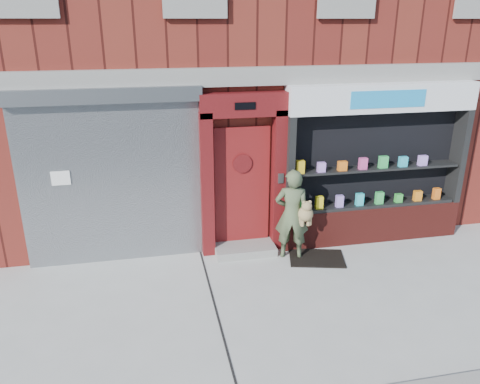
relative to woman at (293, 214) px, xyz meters
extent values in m
plane|color=#9E9E99|center=(-0.05, -1.41, -0.83)|extent=(80.00, 80.00, 0.00)
cube|color=maroon|center=(-0.05, 4.59, 3.17)|extent=(12.00, 8.00, 8.00)
cube|color=gray|center=(-0.05, 0.51, 2.32)|extent=(12.00, 0.16, 0.30)
cube|color=gray|center=(-3.05, 0.53, 0.57)|extent=(3.00, 0.10, 2.80)
cube|color=slate|center=(-3.05, 0.47, 2.09)|extent=(3.10, 0.30, 0.24)
cube|color=white|center=(-3.85, 0.47, 0.77)|extent=(0.30, 0.01, 0.24)
cube|color=#4B0C0F|center=(-1.45, 0.45, 0.47)|extent=(0.22, 0.28, 2.60)
cube|color=#4B0C0F|center=(-0.15, 0.45, 0.47)|extent=(0.22, 0.28, 2.60)
cube|color=#4B0C0F|center=(-0.80, 0.45, 1.87)|extent=(1.50, 0.28, 0.40)
cube|color=black|center=(-0.80, 0.30, 1.87)|extent=(0.35, 0.01, 0.12)
cube|color=maroon|center=(-0.80, 0.56, 0.37)|extent=(1.00, 0.06, 2.20)
cylinder|color=black|center=(-0.80, 0.52, 0.82)|extent=(0.28, 0.02, 0.28)
cylinder|color=#4B0C0F|center=(-0.80, 0.51, 0.82)|extent=(0.34, 0.02, 0.34)
cube|color=gray|center=(-0.80, 0.29, -0.75)|extent=(1.10, 0.55, 0.15)
cube|color=slate|center=(-0.15, 0.30, 0.57)|extent=(0.10, 0.02, 0.18)
cube|color=maroon|center=(1.70, 0.39, -0.48)|extent=(3.50, 0.40, 0.70)
cube|color=black|center=(0.01, 0.39, 0.77)|extent=(0.12, 0.40, 1.80)
cube|color=black|center=(3.39, 0.39, 0.77)|extent=(0.12, 0.40, 1.80)
cube|color=black|center=(1.70, 0.58, 0.77)|extent=(3.30, 0.03, 1.80)
cube|color=black|center=(1.70, 0.39, -0.10)|extent=(3.20, 0.36, 0.06)
cube|color=black|center=(1.70, 0.39, 0.62)|extent=(3.20, 0.36, 0.04)
cube|color=white|center=(1.70, 0.39, 1.92)|extent=(3.50, 0.40, 0.50)
cube|color=#197FBF|center=(1.70, 0.19, 1.92)|extent=(1.40, 0.01, 0.30)
cube|color=green|center=(0.20, 0.31, 0.05)|extent=(0.15, 0.09, 0.23)
cube|color=yellow|center=(0.60, 0.31, 0.05)|extent=(0.14, 0.09, 0.24)
cube|color=#9F7CE0|center=(1.00, 0.31, 0.05)|extent=(0.13, 0.09, 0.23)
cube|color=#28BFCC|center=(1.40, 0.31, 0.05)|extent=(0.14, 0.09, 0.23)
cube|color=green|center=(1.80, 0.31, 0.05)|extent=(0.14, 0.09, 0.23)
cube|color=green|center=(2.20, 0.31, 0.01)|extent=(0.13, 0.09, 0.16)
cube|color=orange|center=(2.60, 0.31, 0.03)|extent=(0.15, 0.09, 0.20)
cube|color=orange|center=(3.00, 0.31, 0.04)|extent=(0.13, 0.09, 0.22)
cube|color=yellow|center=(0.20, 0.31, 0.76)|extent=(0.15, 0.09, 0.23)
cube|color=#BE85F1|center=(0.60, 0.31, 0.73)|extent=(0.14, 0.09, 0.17)
cube|color=orange|center=(1.00, 0.31, 0.73)|extent=(0.16, 0.09, 0.17)
cube|color=#D3468F|center=(1.40, 0.31, 0.75)|extent=(0.14, 0.09, 0.21)
cube|color=green|center=(1.80, 0.31, 0.75)|extent=(0.16, 0.09, 0.22)
cube|color=#29B3D1|center=(2.20, 0.31, 0.74)|extent=(0.15, 0.09, 0.19)
cube|color=#BA88F6|center=(2.60, 0.31, 0.74)|extent=(0.16, 0.09, 0.19)
imported|color=#465437|center=(-0.01, 0.01, 0.00)|extent=(0.69, 0.55, 1.65)
sphere|color=olive|center=(0.20, -0.10, 0.03)|extent=(0.27, 0.27, 0.27)
sphere|color=olive|center=(0.20, -0.15, 0.19)|extent=(0.18, 0.18, 0.18)
sphere|color=olive|center=(0.14, -0.15, 0.27)|extent=(0.06, 0.06, 0.06)
sphere|color=olive|center=(0.25, -0.15, 0.27)|extent=(0.06, 0.06, 0.06)
cylinder|color=olive|center=(0.11, -0.10, -0.11)|extent=(0.06, 0.06, 0.16)
cylinder|color=olive|center=(0.29, -0.10, -0.11)|extent=(0.06, 0.06, 0.16)
cylinder|color=olive|center=(0.14, -0.12, -0.11)|extent=(0.06, 0.06, 0.16)
cylinder|color=olive|center=(0.25, -0.12, -0.11)|extent=(0.06, 0.06, 0.16)
cube|color=black|center=(0.42, -0.19, -0.82)|extent=(1.10, 0.89, 0.02)
camera|label=1|loc=(-2.43, -7.21, 3.20)|focal=35.00mm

